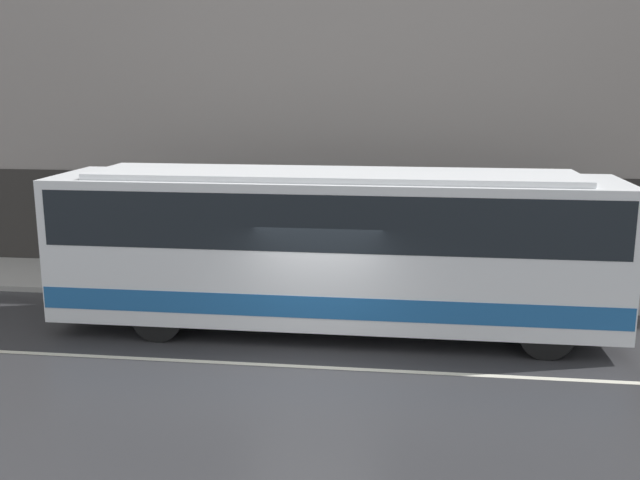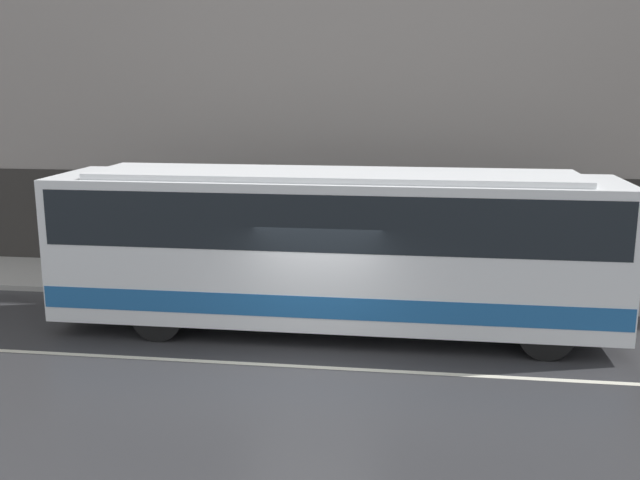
# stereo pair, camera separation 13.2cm
# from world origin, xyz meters

# --- Properties ---
(ground_plane) EXTENTS (60.00, 60.00, 0.00)m
(ground_plane) POSITION_xyz_m (0.00, 0.00, 0.00)
(ground_plane) COLOR #2D2D30
(sidewalk) EXTENTS (60.00, 2.99, 0.14)m
(sidewalk) POSITION_xyz_m (0.00, 5.49, 0.07)
(sidewalk) COLOR #A09E99
(sidewalk) RESTS_ON ground_plane
(building_facade) EXTENTS (60.00, 0.35, 13.75)m
(building_facade) POSITION_xyz_m (0.00, 7.13, 6.66)
(building_facade) COLOR gray
(building_facade) RESTS_ON ground_plane
(lane_stripe) EXTENTS (54.00, 0.14, 0.01)m
(lane_stripe) POSITION_xyz_m (0.00, 0.00, 0.00)
(lane_stripe) COLOR beige
(lane_stripe) RESTS_ON ground_plane
(transit_bus) EXTENTS (11.82, 2.58, 3.45)m
(transit_bus) POSITION_xyz_m (0.14, 2.15, 1.94)
(transit_bus) COLOR white
(transit_bus) RESTS_ON ground_plane
(pedestrian_waiting) EXTENTS (0.36, 0.36, 1.59)m
(pedestrian_waiting) POSITION_xyz_m (2.12, 6.24, 0.87)
(pedestrian_waiting) COLOR #333338
(pedestrian_waiting) RESTS_ON sidewalk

